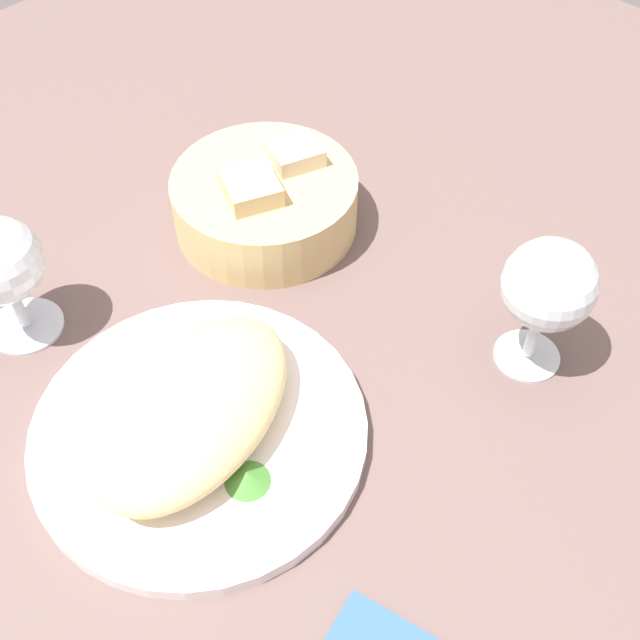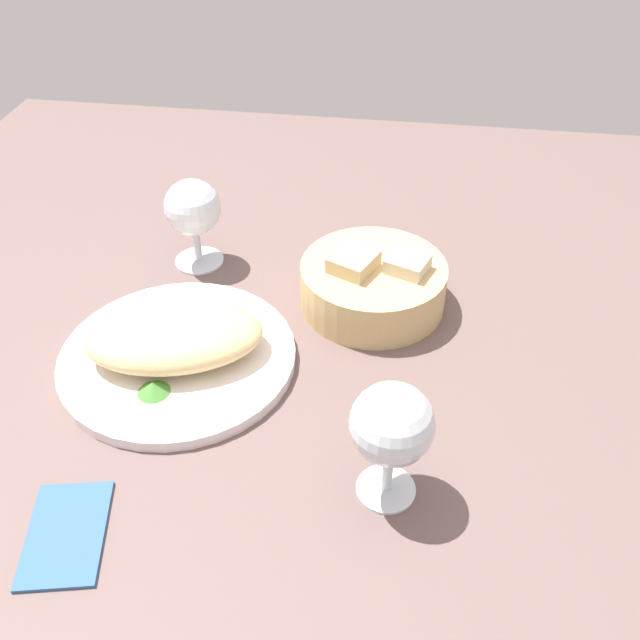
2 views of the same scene
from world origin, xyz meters
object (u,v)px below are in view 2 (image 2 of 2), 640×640
Objects in this scene: wine_glass_far at (193,211)px; plate at (178,357)px; wine_glass_near at (392,427)px; bread_basket at (373,284)px; folded_napkin at (66,532)px.

plate is at bearing -80.82° from wine_glass_far.
plate is 2.06× the size of wine_glass_near.
plate is at bearing -146.32° from bread_basket.
plate is 25.73cm from bread_basket.
bread_basket is at bearing 97.71° from wine_glass_near.
folded_napkin is (0.04, -44.07, -7.66)cm from wine_glass_far.
wine_glass_near is 1.20× the size of folded_napkin.
wine_glass_near is 45.02cm from wine_glass_far.
wine_glass_near is at bearing -84.76° from folded_napkin.
plate is at bearing 149.85° from wine_glass_near.
plate is 21.75cm from wine_glass_far.
wine_glass_near is (25.22, -14.65, 8.25)cm from plate.
folded_napkin is (-24.54, -38.06, -2.78)cm from bread_basket.
wine_glass_far is 1.12× the size of folded_napkin.
wine_glass_far reaches higher than plate.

